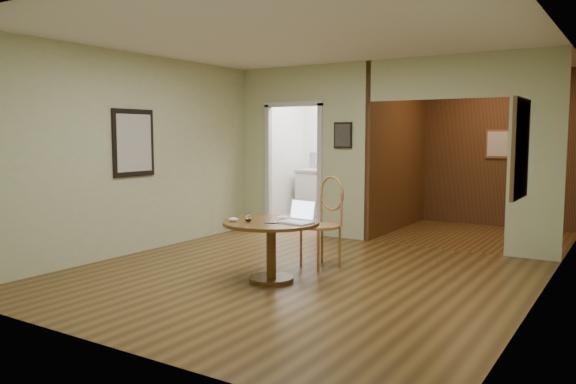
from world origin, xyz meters
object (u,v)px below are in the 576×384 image
Objects in this scene: chair at (325,217)px; open_laptop at (299,216)px; closed_laptop at (292,218)px; dining_table at (271,237)px.

open_laptop is at bearing -59.73° from chair.
dining_table is at bearing -135.66° from closed_laptop.
closed_laptop is (-0.17, 0.12, -0.05)m from open_laptop.
chair reaches higher than closed_laptop.
chair is at bearing 105.19° from open_laptop.
chair is (0.17, 0.92, 0.12)m from dining_table.
closed_laptop is at bearing -71.86° from chair.
chair is at bearing 71.82° from closed_laptop.
chair is 3.04× the size of open_laptop.
open_laptop reaches higher than dining_table.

